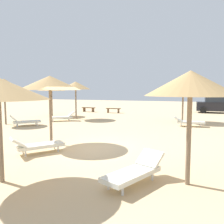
% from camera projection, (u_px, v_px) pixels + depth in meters
% --- Properties ---
extents(ground_plane, '(80.00, 80.00, 0.00)m').
position_uv_depth(ground_plane, '(87.00, 147.00, 9.61)').
color(ground_plane, '#D1B284').
extents(parasol_0, '(2.23, 2.23, 2.85)m').
position_uv_depth(parasol_0, '(190.00, 84.00, 5.60)').
color(parasol_0, '#75604C').
rests_on(parasol_0, ground).
extents(parasol_1, '(2.65, 2.65, 2.98)m').
position_uv_depth(parasol_1, '(50.00, 83.00, 9.93)').
color(parasol_1, '#75604C').
rests_on(parasol_1, ground).
extents(parasol_4, '(2.21, 2.21, 3.13)m').
position_uv_depth(parasol_4, '(4.00, 84.00, 15.69)').
color(parasol_4, '#75604C').
rests_on(parasol_4, ground).
extents(parasol_6, '(2.45, 2.45, 3.04)m').
position_uv_depth(parasol_6, '(76.00, 86.00, 18.70)').
color(parasol_6, '#75604C').
rests_on(parasol_6, ground).
extents(parasol_7, '(2.59, 2.59, 2.66)m').
position_uv_depth(parasol_7, '(183.00, 89.00, 16.89)').
color(parasol_7, '#75604C').
rests_on(parasol_7, ground).
extents(parasol_9, '(2.48, 2.48, 2.76)m').
position_uv_depth(parasol_9, '(52.00, 88.00, 20.82)').
color(parasol_9, '#75604C').
rests_on(parasol_9, ground).
extents(lounger_0, '(1.33, 1.99, 0.70)m').
position_uv_depth(lounger_0, '(135.00, 171.00, 5.88)').
color(lounger_0, silver).
rests_on(lounger_0, ground).
extents(lounger_1, '(1.66, 1.90, 0.68)m').
position_uv_depth(lounger_1, '(37.00, 145.00, 8.65)').
color(lounger_1, silver).
rests_on(lounger_1, ground).
extents(lounger_4, '(1.73, 1.82, 0.75)m').
position_uv_depth(lounger_4, '(25.00, 121.00, 15.12)').
color(lounger_4, silver).
rests_on(lounger_4, ground).
extents(lounger_6, '(1.90, 1.64, 0.72)m').
position_uv_depth(lounger_6, '(63.00, 117.00, 17.67)').
color(lounger_6, silver).
rests_on(lounger_6, ground).
extents(lounger_7, '(1.96, 0.81, 0.62)m').
position_uv_depth(lounger_7, '(189.00, 122.00, 15.02)').
color(lounger_7, silver).
rests_on(lounger_7, ground).
extents(bench_0, '(1.54, 0.57, 0.49)m').
position_uv_depth(bench_0, '(113.00, 110.00, 23.83)').
color(bench_0, brown).
rests_on(bench_0, ground).
extents(bench_1, '(1.53, 0.53, 0.49)m').
position_uv_depth(bench_1, '(89.00, 109.00, 24.96)').
color(bench_1, brown).
rests_on(bench_1, ground).
extents(parked_car, '(4.06, 2.10, 1.72)m').
position_uv_depth(parked_car, '(217.00, 105.00, 23.80)').
color(parked_car, black).
rests_on(parked_car, ground).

